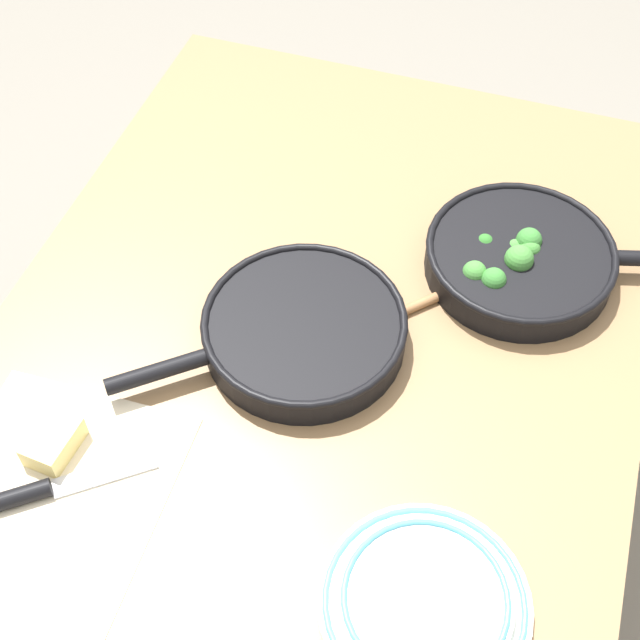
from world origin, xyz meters
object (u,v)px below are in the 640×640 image
(grater_knife, at_px, (46,489))
(dinner_plate_stack, at_px, (425,601))
(skillet_broccoli, at_px, (521,258))
(wooden_spoon, at_px, (405,310))
(skillet_eggs, at_px, (303,330))
(cheese_block, at_px, (54,442))

(grater_knife, height_order, dinner_plate_stack, dinner_plate_stack)
(skillet_broccoli, xyz_separation_m, grater_knife, (-0.56, 0.51, -0.02))
(wooden_spoon, xyz_separation_m, dinner_plate_stack, (-0.42, -0.13, 0.01))
(skillet_eggs, relative_size, dinner_plate_stack, 1.48)
(grater_knife, distance_m, cheese_block, 0.06)
(dinner_plate_stack, bearing_deg, wooden_spoon, 17.82)
(skillet_broccoli, relative_size, wooden_spoon, 1.42)
(wooden_spoon, bearing_deg, dinner_plate_stack, 61.62)
(skillet_eggs, relative_size, grater_knife, 1.98)
(skillet_eggs, distance_m, wooden_spoon, 0.16)
(skillet_broccoli, xyz_separation_m, wooden_spoon, (-0.14, 0.14, -0.02))
(cheese_block, bearing_deg, dinner_plate_stack, -95.89)
(dinner_plate_stack, bearing_deg, skillet_broccoli, -1.02)
(skillet_eggs, bearing_deg, wooden_spoon, 177.07)
(skillet_broccoli, relative_size, cheese_block, 5.06)
(skillet_eggs, distance_m, cheese_block, 0.37)
(cheese_block, bearing_deg, skillet_eggs, -42.90)
(skillet_eggs, xyz_separation_m, grater_knife, (-0.33, 0.23, -0.02))
(skillet_broccoli, xyz_separation_m, skillet_eggs, (-0.23, 0.27, -0.00))
(skillet_broccoli, height_order, skillet_eggs, skillet_broccoli)
(skillet_eggs, height_order, cheese_block, skillet_eggs)
(skillet_broccoli, relative_size, grater_knife, 2.17)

